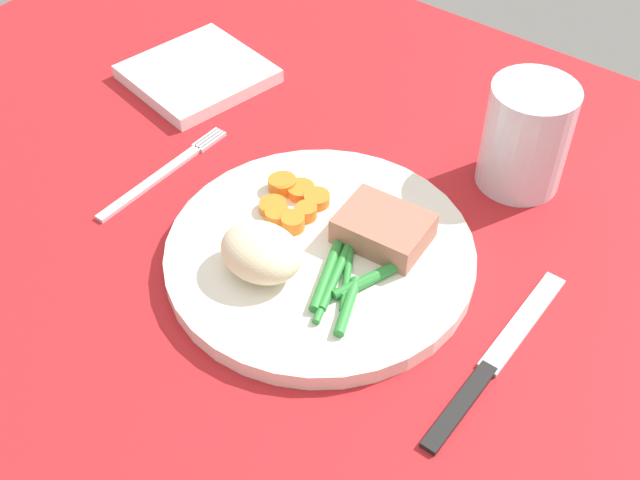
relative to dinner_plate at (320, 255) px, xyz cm
name	(u,v)px	position (x,y,z in cm)	size (l,w,h in cm)	color
dining_table	(322,290)	(1.67, -1.85, -1.80)	(120.00, 90.00, 2.00)	red
dinner_plate	(320,255)	(0.00, 0.00, 0.00)	(26.61, 26.61, 1.60)	white
meat_portion	(383,228)	(3.59, 4.19, 2.06)	(7.52, 5.68, 2.52)	#A86B56
mashed_potatoes	(261,252)	(-2.39, -4.79, 2.76)	(7.17, 5.82, 3.92)	beige
carrot_slices	(291,201)	(-5.35, 2.67, 1.35)	(6.25, 6.37, 1.30)	orange
green_beans	(344,283)	(4.19, -2.23, 1.20)	(6.58, 9.05, 0.88)	#2D8C38
fork	(163,174)	(-18.97, -0.26, -0.60)	(1.44, 16.60, 0.40)	silver
knife	(494,361)	(17.17, -0.29, -0.60)	(1.70, 20.50, 0.64)	black
water_glass	(524,143)	(8.44, 19.98, 3.62)	(7.94, 7.94, 10.43)	silver
napkin	(198,74)	(-27.43, 13.60, -0.04)	(13.22, 13.61, 1.52)	white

